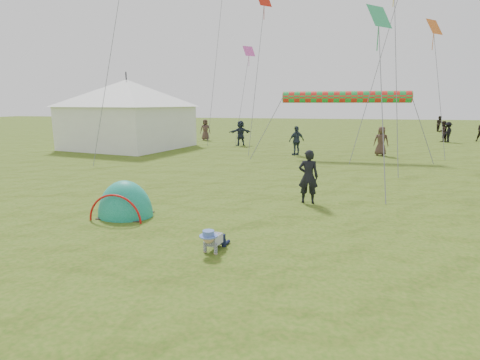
% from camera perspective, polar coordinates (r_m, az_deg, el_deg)
% --- Properties ---
extents(ground, '(140.00, 140.00, 0.00)m').
position_cam_1_polar(ground, '(7.97, -4.42, -10.51)').
color(ground, '#2A540F').
extents(crawling_toddler, '(0.60, 0.75, 0.51)m').
position_cam_1_polar(crawling_toddler, '(7.79, -4.12, -8.99)').
color(crawling_toddler, black).
rests_on(crawling_toddler, ground).
extents(popup_tent, '(1.53, 1.26, 1.95)m').
position_cam_1_polar(popup_tent, '(10.67, -16.99, -5.22)').
color(popup_tent, '#05774F').
rests_on(popup_tent, ground).
extents(standing_adult, '(0.61, 0.40, 1.64)m').
position_cam_1_polar(standing_adult, '(11.51, 10.36, 0.51)').
color(standing_adult, black).
rests_on(standing_adult, ground).
extents(event_marquee, '(8.33, 8.33, 4.88)m').
position_cam_1_polar(event_marquee, '(26.81, -16.68, 9.94)').
color(event_marquee, white).
rests_on(event_marquee, ground).
extents(crowd_person_1, '(0.68, 0.85, 1.68)m').
position_cam_1_polar(crowd_person_1, '(45.96, 28.12, 7.56)').
color(crowd_person_1, black).
rests_on(crowd_person_1, ground).
extents(crowd_person_2, '(0.86, 1.02, 1.63)m').
position_cam_1_polar(crowd_person_2, '(32.97, -16.06, 7.36)').
color(crowd_person_2, '#273343').
rests_on(crowd_person_2, ground).
extents(crowd_person_4, '(0.94, 0.73, 1.72)m').
position_cam_1_polar(crowd_person_4, '(31.26, -5.30, 7.63)').
color(crowd_person_4, '#432F2B').
rests_on(crowd_person_4, ground).
extents(crowd_person_5, '(1.68, 1.35, 1.79)m').
position_cam_1_polar(crowd_person_5, '(27.10, 0.08, 7.16)').
color(crowd_person_5, '#262D40').
rests_on(crowd_person_5, ground).
extents(crowd_person_6, '(0.65, 0.43, 1.76)m').
position_cam_1_polar(crowd_person_6, '(49.59, -14.14, 8.81)').
color(crowd_person_6, '#303035').
rests_on(crowd_person_6, ground).
extents(crowd_person_7, '(1.00, 1.01, 1.64)m').
position_cam_1_polar(crowd_person_7, '(33.82, 28.50, 6.52)').
color(crowd_person_7, black).
rests_on(crowd_person_7, ground).
extents(crowd_person_8, '(1.05, 0.94, 1.71)m').
position_cam_1_polar(crowd_person_8, '(22.21, 8.61, 5.94)').
color(crowd_person_8, '#2D3A48').
rests_on(crowd_person_8, ground).
extents(crowd_person_9, '(1.09, 1.18, 1.59)m').
position_cam_1_polar(crowd_person_9, '(33.65, 29.10, 6.40)').
color(crowd_person_9, black).
rests_on(crowd_person_9, ground).
extents(crowd_person_10, '(0.90, 0.66, 1.69)m').
position_cam_1_polar(crowd_person_10, '(23.32, 20.71, 5.57)').
color(crowd_person_10, '#47322A').
rests_on(crowd_person_10, ground).
extents(rainbow_tube_kite, '(6.87, 0.64, 0.64)m').
position_cam_1_polar(rainbow_tube_kite, '(21.93, 15.72, 12.09)').
color(rainbow_tube_kite, red).
extents(diamond_kite_0, '(1.01, 1.01, 0.82)m').
position_cam_1_polar(diamond_kite_0, '(27.25, 3.70, 25.66)').
color(diamond_kite_0, red).
extents(diamond_kite_3, '(1.11, 1.11, 0.90)m').
position_cam_1_polar(diamond_kite_3, '(17.09, 20.46, 22.33)').
color(diamond_kite_3, '#30AA67').
extents(diamond_kite_5, '(1.05, 1.05, 0.86)m').
position_cam_1_polar(diamond_kite_5, '(33.72, 1.37, 19.04)').
color(diamond_kite_5, '#E64FB8').
extents(diamond_kite_6, '(1.19, 1.19, 0.97)m').
position_cam_1_polar(diamond_kite_6, '(27.94, 27.50, 20.01)').
color(diamond_kite_6, orange).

